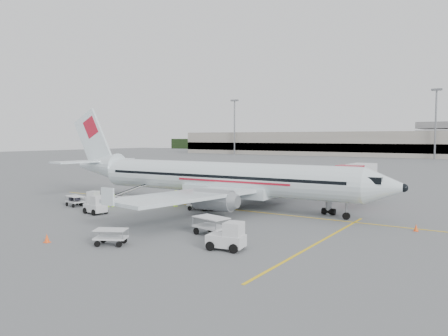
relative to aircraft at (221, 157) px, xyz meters
The scene contains 24 objects.
ground 5.11m from the aircraft, 153.26° to the right, with size 360.00×360.00×0.00m, color #56595B.
stripe_lead 5.11m from the aircraft, 153.26° to the right, with size 44.00×0.20×0.01m, color yellow.
stripe_cross 16.49m from the aircraft, 32.15° to the right, with size 0.20×20.00×0.01m, color yellow.
terminal_west 135.89m from the aircraft, 107.43° to the left, with size 110.00×22.00×9.00m, color gray, non-canonical shape.
treeline 174.66m from the aircraft, 90.23° to the left, with size 300.00×3.00×6.00m, color black, non-canonical shape.
mast_west 137.39m from the aircraft, 121.01° to the left, with size 3.20×1.20×22.00m, color slate, non-canonical shape.
mast_center 117.87m from the aircraft, 87.91° to the left, with size 3.20×1.20×22.00m, color slate, non-canonical shape.
aircraft is the anchor object (origin of this frame).
jet_bridge 13.26m from the aircraft, 36.45° to the left, with size 2.96×15.78×4.14m, color silver, non-canonical shape.
belt_loader 10.99m from the aircraft, 166.78° to the right, with size 4.52×1.69×2.45m, color silver, non-canonical shape.
tug_fore 16.69m from the aircraft, 55.56° to the right, with size 2.27×1.30×1.76m, color silver, non-canonical shape.
tug_mid 12.63m from the aircraft, 130.07° to the right, with size 2.18×1.25×1.68m, color silver, non-canonical shape.
tug_aft 14.04m from the aircraft, 152.25° to the right, with size 1.95×1.12×1.50m, color silver, non-canonical shape.
cart_loaded_a 5.16m from the aircraft, 111.75° to the right, with size 2.12×1.26×1.11m, color silver, non-canonical shape.
cart_loaded_b 15.39m from the aircraft, 150.19° to the right, with size 2.06×1.22×1.07m, color silver, non-canonical shape.
cart_empty_a 17.19m from the aircraft, 81.97° to the right, with size 2.03×1.20×1.06m, color silver, non-canonical shape.
cart_empty_b 12.91m from the aircraft, 59.94° to the right, with size 2.52×1.49×1.32m, color silver, non-canonical shape.
cone_nose 18.74m from the aircraft, ahead, with size 0.33×0.33×0.55m, color #FF5318.
cone_port 20.37m from the aircraft, 98.52° to the left, with size 0.42×0.42×0.68m, color #FF5318.
cone_stbd 18.91m from the aircraft, 95.59° to the right, with size 0.38×0.38×0.61m, color #FF5318.
crew_a 6.24m from the aircraft, 156.17° to the right, with size 0.60×0.39×1.64m, color #B8FC10.
crew_b 11.70m from the aircraft, 149.70° to the right, with size 0.82×0.64×1.69m, color #B8FC10.
crew_c 6.34m from the aircraft, 156.75° to the right, with size 1.03×0.59×1.59m, color #B8FC10.
crew_d 12.15m from the aircraft, 149.35° to the right, with size 0.93×0.39×1.58m, color #B8FC10.
Camera 1 is at (24.18, -35.32, 6.94)m, focal length 35.00 mm.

